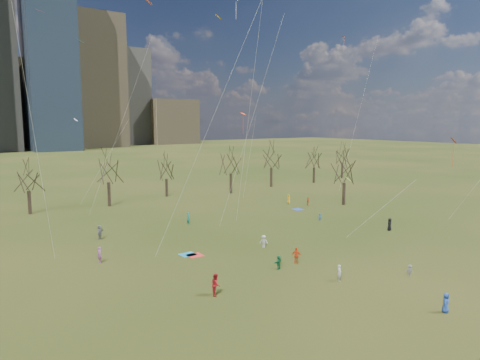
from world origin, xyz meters
TOP-DOWN VIEW (x-y plane):
  - ground at (0.00, 0.00)m, footprint 500.00×500.00m
  - bare_tree_row at (-0.09, 37.22)m, footprint 113.04×29.80m
  - blanket_teal at (-9.00, 8.97)m, footprint 1.60×1.50m
  - blanket_navy at (16.95, 19.64)m, footprint 1.60×1.50m
  - blanket_crimson at (-8.53, 8.26)m, footprint 1.60×1.50m
  - person_0 at (-0.09, -14.49)m, footprint 0.86×0.71m
  - person_1 at (-1.67, -5.59)m, footprint 0.60×0.65m
  - person_2 at (-12.28, -1.87)m, footprint 1.07×1.11m
  - person_3 at (4.57, -8.49)m, footprint 0.69×0.80m
  - person_4 at (-1.58, 0.06)m, footprint 0.90×1.04m
  - person_5 at (-4.07, -0.12)m, footprint 1.36×0.78m
  - person_6 at (17.35, 2.74)m, footprint 0.95×0.89m
  - person_7 at (-17.52, 11.76)m, footprint 0.40×0.60m
  - person_8 at (14.22, 12.13)m, footprint 0.63×0.64m
  - person_9 at (-0.74, 6.34)m, footprint 1.01×1.03m
  - person_10 at (20.80, 21.30)m, footprint 0.86×0.73m
  - person_11 at (-14.72, 20.49)m, footprint 1.42×1.61m
  - person_12 at (19.06, 24.24)m, footprint 0.73×0.89m
  - person_13 at (-2.49, 20.80)m, footprint 0.52×0.70m
  - kites_airborne at (5.08, 13.98)m, footprint 59.94×44.72m

SIDE VIEW (x-z plane):
  - ground at x=0.00m, z-range 0.00..0.00m
  - blanket_teal at x=-9.00m, z-range 0.00..0.03m
  - blanket_navy at x=16.95m, z-range 0.00..0.03m
  - blanket_crimson at x=-8.53m, z-range 0.00..0.03m
  - person_8 at x=14.22m, z-range 0.00..1.04m
  - person_3 at x=4.57m, z-range 0.00..1.07m
  - person_10 at x=20.80m, z-range 0.00..1.39m
  - person_5 at x=-4.07m, z-range 0.00..1.40m
  - person_9 at x=-0.74m, z-range 0.00..1.42m
  - person_1 at x=-1.67m, z-range 0.00..1.50m
  - person_0 at x=-0.09m, z-range 0.00..1.51m
  - person_12 at x=19.06m, z-range 0.00..1.58m
  - person_6 at x=17.35m, z-range 0.00..1.63m
  - person_7 at x=-17.52m, z-range 0.00..1.64m
  - person_4 at x=-1.58m, z-range 0.00..1.68m
  - person_13 at x=-2.49m, z-range 0.00..1.74m
  - person_11 at x=-14.72m, z-range 0.00..1.77m
  - person_2 at x=-12.28m, z-range 0.00..1.81m
  - bare_tree_row at x=-0.09m, z-range 1.37..10.87m
  - kites_airborne at x=5.08m, z-range -0.26..27.49m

